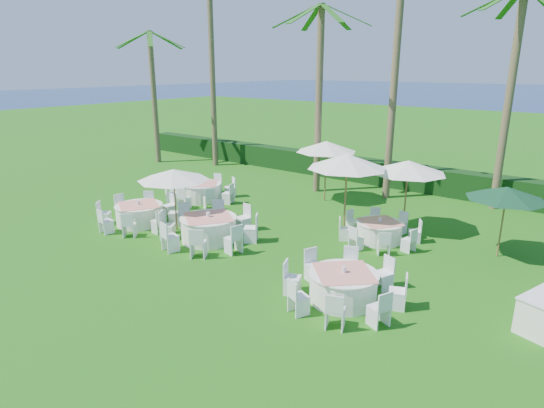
% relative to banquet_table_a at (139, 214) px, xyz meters
% --- Properties ---
extents(ground, '(120.00, 120.00, 0.00)m').
position_rel_banquet_table_a_xyz_m(ground, '(4.42, -0.52, -0.41)').
color(ground, '#256311').
rests_on(ground, ground).
extents(hedge, '(34.00, 1.00, 1.20)m').
position_rel_banquet_table_a_xyz_m(hedge, '(4.42, 11.48, 0.19)').
color(hedge, black).
rests_on(hedge, ground).
extents(banquet_table_a, '(3.13, 3.13, 0.95)m').
position_rel_banquet_table_a_xyz_m(banquet_table_a, '(0.00, 0.00, 0.00)').
color(banquet_table_a, white).
rests_on(banquet_table_a, ground).
extents(banquet_table_b, '(3.43, 3.43, 1.03)m').
position_rel_banquet_table_a_xyz_m(banquet_table_b, '(3.32, 0.42, 0.04)').
color(banquet_table_b, white).
rests_on(banquet_table_b, ground).
extents(banquet_table_c, '(3.05, 3.05, 0.95)m').
position_rel_banquet_table_a_xyz_m(banquet_table_c, '(9.12, -0.49, 0.00)').
color(banquet_table_c, white).
rests_on(banquet_table_c, ground).
extents(banquet_table_d, '(3.15, 3.15, 0.96)m').
position_rel_banquet_table_a_xyz_m(banquet_table_d, '(-0.53, 3.75, 0.01)').
color(banquet_table_d, white).
rests_on(banquet_table_d, ground).
extents(banquet_table_f, '(2.77, 2.77, 0.85)m').
position_rel_banquet_table_a_xyz_m(banquet_table_f, '(8.03, 3.98, -0.04)').
color(banquet_table_f, white).
rests_on(banquet_table_f, ground).
extents(umbrella_a, '(2.58, 2.58, 2.30)m').
position_rel_banquet_table_a_xyz_m(umbrella_a, '(1.62, 0.43, 1.68)').
color(umbrella_a, brown).
rests_on(umbrella_a, ground).
extents(umbrella_b, '(2.78, 2.78, 2.93)m').
position_rel_banquet_table_a_xyz_m(umbrella_b, '(6.73, 3.85, 2.26)').
color(umbrella_b, brown).
rests_on(umbrella_b, ground).
extents(umbrella_c, '(2.67, 2.67, 2.70)m').
position_rel_banquet_table_a_xyz_m(umbrella_c, '(3.93, 7.11, 2.05)').
color(umbrella_c, brown).
rests_on(umbrella_c, ground).
extents(umbrella_d, '(2.69, 2.69, 2.63)m').
position_rel_banquet_table_a_xyz_m(umbrella_d, '(8.28, 5.51, 1.99)').
color(umbrella_d, brown).
rests_on(umbrella_d, ground).
extents(umbrella_green, '(2.38, 2.38, 2.29)m').
position_rel_banquet_table_a_xyz_m(umbrella_green, '(11.61, 5.06, 1.68)').
color(umbrella_green, brown).
rests_on(umbrella_green, ground).
extents(palm_a, '(4.30, 4.34, 11.80)m').
position_rel_banquet_table_a_xyz_m(palm_a, '(-5.46, 9.68, 5.97)').
color(palm_a, brown).
rests_on(palm_a, ground).
extents(palm_b, '(4.12, 4.40, 8.48)m').
position_rel_banquet_table_a_xyz_m(palm_b, '(2.73, 8.31, 4.28)').
color(palm_b, brown).
rests_on(palm_b, ground).
extents(palm_c, '(4.18, 4.39, 10.10)m').
position_rel_banquet_table_a_xyz_m(palm_c, '(5.90, 9.30, 5.11)').
color(palm_c, brown).
rests_on(palm_c, ground).
extents(palm_d, '(4.41, 4.07, 8.74)m').
position_rel_banquet_table_a_xyz_m(palm_d, '(10.25, 10.56, 4.41)').
color(palm_d, brown).
rests_on(palm_d, ground).
extents(palm_f, '(4.17, 4.40, 7.87)m').
position_rel_banquet_table_a_xyz_m(palm_f, '(-9.04, 8.17, 3.96)').
color(palm_f, brown).
rests_on(palm_f, ground).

